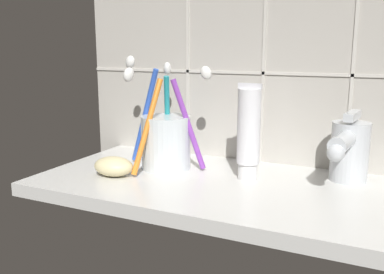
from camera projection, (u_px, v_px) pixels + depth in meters
The scene contains 6 objects.
sink_counter at pixel (225, 188), 64.55cm from camera, with size 57.26×28.59×2.00cm, color silver.
tile_wall_backsplash at pixel (258, 40), 72.86cm from camera, with size 67.26×1.72×46.29cm.
toothbrush_cup at pixel (165, 139), 70.99cm from camera, with size 16.51×14.02×18.73cm.
toothpaste_tube at pixel (249, 132), 64.46cm from camera, with size 3.67×3.50×14.70cm.
sink_faucet at pixel (348, 149), 63.40cm from camera, with size 5.61×13.13×10.55cm.
soap_bar at pixel (114, 166), 67.25cm from camera, with size 6.53×4.94×3.04cm, color beige.
Camera 1 is at (22.17, -57.68, 21.79)cm, focal length 40.00 mm.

